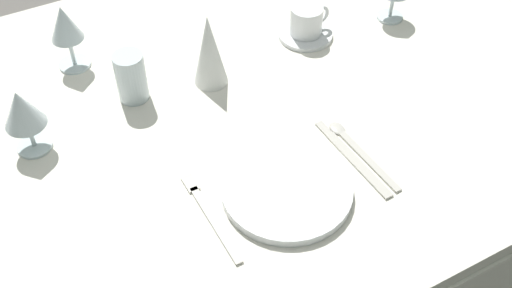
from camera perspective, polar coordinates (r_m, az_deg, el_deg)
dining_table at (r=1.37m, az=-3.22°, el=0.87°), size 1.80×1.11×0.74m
dinner_plate at (r=1.15m, az=2.85°, el=-4.21°), size 0.24×0.24×0.02m
fork_outer at (r=1.12m, az=-4.34°, el=-6.35°), size 0.02×0.22×0.00m
dinner_knife at (r=1.22m, az=8.93°, el=-1.43°), size 0.03×0.23×0.00m
spoon_soup at (r=1.24m, az=9.06°, el=-0.25°), size 0.03×0.21×0.01m
saucer_left at (r=1.50m, az=4.54°, el=9.98°), size 0.13×0.13×0.01m
coffee_cup_left at (r=1.48m, az=4.69°, el=11.23°), size 0.10×0.08×0.07m
wine_glass_centre at (r=1.41m, az=-17.09°, el=10.26°), size 0.07×0.07×0.15m
wine_glass_left at (r=1.24m, az=-20.65°, el=2.86°), size 0.08×0.08×0.14m
drink_tumbler at (r=1.33m, az=-11.33°, el=5.81°), size 0.06×0.06×0.11m
napkin_folded at (r=1.32m, az=-4.31°, el=8.56°), size 0.07×0.07×0.17m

